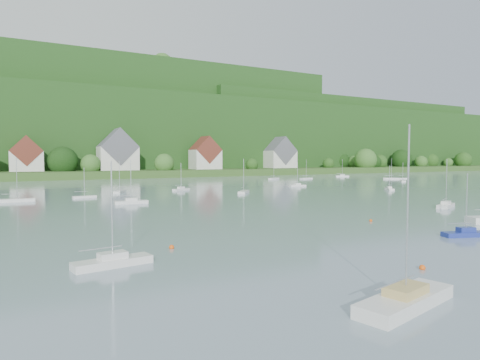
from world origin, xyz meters
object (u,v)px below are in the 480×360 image
object	(u,v)px
near_sailboat_2	(406,299)
near_sailboat_3	(446,205)
near_sailboat_0	(113,261)
near_sailboat_1	(466,233)

from	to	relation	value
near_sailboat_2	near_sailboat_3	xyz separation A→B (m)	(44.30, 29.15, -0.06)
near_sailboat_0	near_sailboat_1	distance (m)	35.40
near_sailboat_0	near_sailboat_3	world-z (taller)	near_sailboat_3
near_sailboat_2	near_sailboat_1	bearing A→B (deg)	13.70
near_sailboat_0	near_sailboat_2	bearing A→B (deg)	-62.32
near_sailboat_0	near_sailboat_1	world-z (taller)	near_sailboat_0
near_sailboat_1	near_sailboat_3	distance (m)	27.90
near_sailboat_1	near_sailboat_2	bearing A→B (deg)	-134.02
near_sailboat_0	near_sailboat_2	world-z (taller)	near_sailboat_2
near_sailboat_3	near_sailboat_1	bearing A→B (deg)	-164.71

